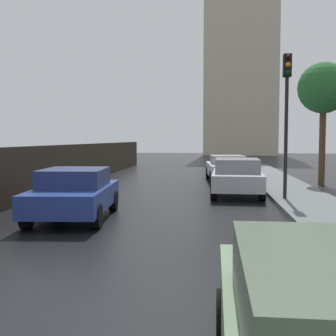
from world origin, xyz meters
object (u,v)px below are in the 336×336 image
car_silver_behind_camera (237,176)px  street_tree_near (324,89)px  car_blue_mid_road (75,193)px  car_white_near_kerb (227,168)px  traffic_light (287,100)px

car_silver_behind_camera → street_tree_near: size_ratio=0.72×
car_blue_mid_road → street_tree_near: 13.35m
car_blue_mid_road → street_tree_near: (8.73, 9.38, 3.72)m
car_blue_mid_road → street_tree_near: size_ratio=0.72×
car_white_near_kerb → traffic_light: size_ratio=0.96×
car_white_near_kerb → traffic_light: traffic_light is taller
car_white_near_kerb → car_blue_mid_road: size_ratio=1.12×
car_blue_mid_road → traffic_light: traffic_light is taller
traffic_light → street_tree_near: size_ratio=0.85×
traffic_light → street_tree_near: (2.61, 5.79, 0.98)m
car_white_near_kerb → car_silver_behind_camera: 5.17m
car_blue_mid_road → street_tree_near: bearing=-137.3°
car_silver_behind_camera → street_tree_near: bearing=47.5°
car_blue_mid_road → traffic_light: 7.61m
car_blue_mid_road → car_white_near_kerb: bearing=-117.4°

